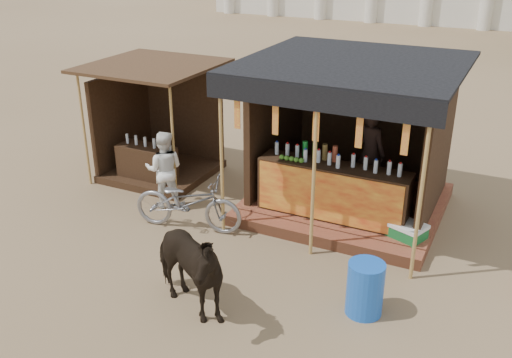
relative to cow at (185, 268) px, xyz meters
The scene contains 8 objects.
ground 0.90m from the cow, 92.04° to the left, with size 120.00×120.00×0.00m, color #846B4C.
main_stall 4.09m from the cow, 75.85° to the left, with size 3.60×3.61×2.78m.
secondary_stall 4.99m from the cow, 129.79° to the left, with size 2.40×2.40×2.38m.
cow is the anchor object (origin of this frame).
motorbike 2.36m from the cow, 121.48° to the left, with size 0.67×1.92×1.01m, color gray.
bystander 3.34m from the cow, 128.99° to the left, with size 0.71×0.56×1.47m, color white.
blue_barrel 2.42m from the cow, 25.16° to the left, with size 0.50×0.50×0.77m, color blue.
cooler 3.78m from the cow, 52.62° to the left, with size 0.75×0.64×0.46m.
Camera 1 is at (3.70, -5.95, 4.78)m, focal length 40.00 mm.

